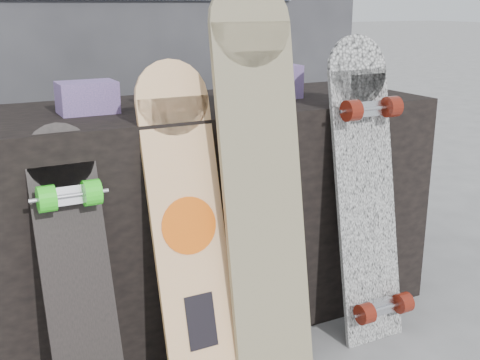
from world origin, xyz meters
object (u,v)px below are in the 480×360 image
longboard_cascadia (367,187)px  skateboard_dark (78,278)px  longboard_geisha (188,221)px  longboard_celtic (261,173)px  vendor_table (207,210)px

longboard_cascadia → skateboard_dark: (-0.99, -0.01, -0.11)m
longboard_geisha → longboard_cascadia: longboard_cascadia is taller
longboard_geisha → longboard_cascadia: size_ratio=0.95×
longboard_celtic → longboard_cascadia: longboard_celtic is taller
longboard_geisha → longboard_cascadia: 0.65m
longboard_geisha → skateboard_dark: 0.35m
vendor_table → skateboard_dark: size_ratio=1.93×
vendor_table → longboard_cascadia: longboard_cascadia is taller
vendor_table → longboard_geisha: bearing=-122.0°
longboard_cascadia → skateboard_dark: size_ratio=1.26×
vendor_table → longboard_geisha: size_ratio=1.63×
skateboard_dark → longboard_cascadia: bearing=0.8°
longboard_celtic → skateboard_dark: size_ratio=1.47×
vendor_table → skateboard_dark: skateboard_dark is taller
longboard_celtic → longboard_cascadia: (0.42, 0.01, -0.11)m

